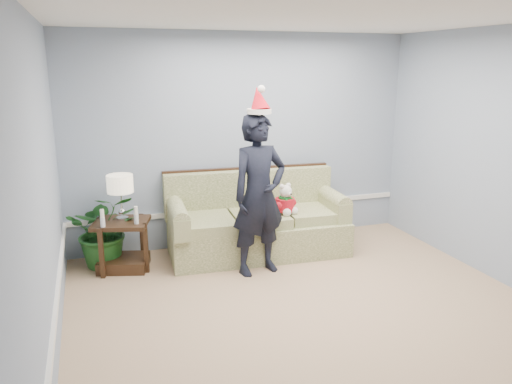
{
  "coord_description": "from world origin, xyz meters",
  "views": [
    {
      "loc": [
        -1.89,
        -3.59,
        2.31
      ],
      "look_at": [
        -0.15,
        1.55,
        0.91
      ],
      "focal_mm": 35.0,
      "sensor_mm": 36.0,
      "label": 1
    }
  ],
  "objects": [
    {
      "name": "teddy_bear",
      "position": [
        0.32,
        1.81,
        0.67
      ],
      "size": [
        0.3,
        0.3,
        0.38
      ],
      "rotation": [
        0.0,
        0.0,
        0.38
      ],
      "color": "silver",
      "rests_on": "sofa"
    },
    {
      "name": "wainscot_trim",
      "position": [
        -1.18,
        1.18,
        0.45
      ],
      "size": [
        4.49,
        4.99,
        0.06
      ],
      "color": "white",
      "rests_on": "room_shell"
    },
    {
      "name": "table_lamp",
      "position": [
        -1.59,
        2.06,
        0.98
      ],
      "size": [
        0.29,
        0.29,
        0.52
      ],
      "color": "silver",
      "rests_on": "side_table"
    },
    {
      "name": "man",
      "position": [
        -0.15,
        1.44,
        0.9
      ],
      "size": [
        0.73,
        0.56,
        1.8
      ],
      "primitive_type": "imported",
      "rotation": [
        0.0,
        0.0,
        0.21
      ],
      "color": "black",
      "rests_on": "room_shell"
    },
    {
      "name": "room_shell",
      "position": [
        0.0,
        0.0,
        1.35
      ],
      "size": [
        4.54,
        5.04,
        2.74
      ],
      "color": "tan",
      "rests_on": "ground"
    },
    {
      "name": "sofa",
      "position": [
        0.02,
        2.05,
        0.36
      ],
      "size": [
        2.23,
        1.07,
        1.02
      ],
      "rotation": [
        0.0,
        0.0,
        -0.06
      ],
      "color": "#52632F",
      "rests_on": "room_shell"
    },
    {
      "name": "side_table",
      "position": [
        -1.61,
        2.01,
        0.23
      ],
      "size": [
        0.72,
        0.65,
        0.58
      ],
      "rotation": [
        0.0,
        0.0,
        -0.28
      ],
      "color": "#341F13",
      "rests_on": "room_shell"
    },
    {
      "name": "houseplant",
      "position": [
        -1.79,
        2.18,
        0.44
      ],
      "size": [
        0.83,
        0.73,
        0.89
      ],
      "primitive_type": "imported",
      "rotation": [
        0.0,
        0.0,
        -0.05
      ],
      "color": "#1B501D",
      "rests_on": "room_shell"
    },
    {
      "name": "santa_hat",
      "position": [
        -0.15,
        1.46,
        1.93
      ],
      "size": [
        0.31,
        0.34,
        0.31
      ],
      "rotation": [
        0.0,
        0.0,
        0.22
      ],
      "color": "silver",
      "rests_on": "man"
    },
    {
      "name": "candle_pair",
      "position": [
        -1.63,
        1.85,
        0.67
      ],
      "size": [
        0.41,
        0.05,
        0.2
      ],
      "color": "silver",
      "rests_on": "side_table"
    }
  ]
}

